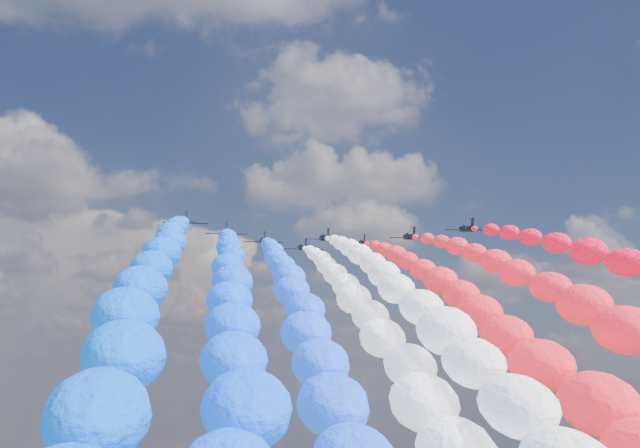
{
  "coord_description": "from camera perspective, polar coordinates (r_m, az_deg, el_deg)",
  "views": [
    {
      "loc": [
        -19.29,
        -154.71,
        78.81
      ],
      "look_at": [
        0.0,
        4.0,
        109.22
      ],
      "focal_mm": 47.41,
      "sensor_mm": 36.0,
      "label": 1
    }
  ],
  "objects": [
    {
      "name": "trail_0",
      "position": [
        86.05,
        -10.91,
        -4.1
      ],
      "size": [
        5.78,
        124.19,
        41.61
      ],
      "primitive_type": null,
      "color": "blue"
    },
    {
      "name": "trail_2",
      "position": [
        104.93,
        -2.04,
        -5.45
      ],
      "size": [
        5.78,
        124.19,
        41.61
      ],
      "primitive_type": null,
      "color": "#164BFC"
    },
    {
      "name": "jet_6",
      "position": [
        166.19,
        6.08,
        -0.87
      ],
      "size": [
        8.01,
        10.98,
        4.18
      ],
      "primitive_type": null,
      "rotation": [
        0.17,
        0.0,
        0.0
      ],
      "color": "black"
    },
    {
      "name": "trail_1",
      "position": [
        95.86,
        -6.11,
        -4.9
      ],
      "size": [
        5.78,
        124.19,
        41.61
      ],
      "primitive_type": null,
      "color": "#0A48FA"
    },
    {
      "name": "trail_3",
      "position": [
        102.0,
        4.89,
        -5.27
      ],
      "size": [
        5.78,
        124.19,
        41.61
      ],
      "primitive_type": null,
      "color": "white"
    },
    {
      "name": "jet_2",
      "position": [
        170.41,
        -3.84,
        -1.15
      ],
      "size": [
        8.1,
        11.05,
        4.18
      ],
      "primitive_type": null,
      "rotation": [
        0.17,
        0.0,
        0.01
      ],
      "color": "black"
    },
    {
      "name": "jet_1",
      "position": [
        161.56,
        -6.35,
        -0.57
      ],
      "size": [
        8.08,
        11.03,
        4.18
      ],
      "primitive_type": null,
      "rotation": [
        0.17,
        0.0,
        -0.01
      ],
      "color": "black"
    },
    {
      "name": "jet_4",
      "position": [
        178.77,
        -1.16,
        -1.62
      ],
      "size": [
        8.69,
        11.46,
        4.18
      ],
      "primitive_type": null,
      "rotation": [
        0.17,
        0.0,
        0.06
      ],
      "color": "black"
    },
    {
      "name": "trail_6",
      "position": [
        103.19,
        14.24,
        -5.04
      ],
      "size": [
        5.78,
        124.19,
        41.61
      ],
      "primitive_type": null,
      "color": "red"
    },
    {
      "name": "jet_7",
      "position": [
        159.08,
        9.89,
        -0.32
      ],
      "size": [
        8.23,
        11.14,
        4.18
      ],
      "primitive_type": null,
      "rotation": [
        0.17,
        0.0,
        -0.02
      ],
      "color": "black"
    },
    {
      "name": "jet_0",
      "position": [
        151.78,
        -9.07,
        0.15
      ],
      "size": [
        8.68,
        11.46,
        4.18
      ],
      "primitive_type": null,
      "rotation": [
        0.17,
        0.0,
        0.06
      ],
      "color": "black"
    },
    {
      "name": "jet_3",
      "position": [
        166.83,
        0.34,
        -0.96
      ],
      "size": [
        8.47,
        11.31,
        4.18
      ],
      "primitive_type": null,
      "rotation": [
        0.17,
        0.0,
        0.04
      ],
      "color": "black"
    },
    {
      "name": "trail_4",
      "position": [
        113.73,
        2.06,
        -5.87
      ],
      "size": [
        5.78,
        124.19,
        41.61
      ],
      "primitive_type": null,
      "color": "white"
    },
    {
      "name": "trail_5",
      "position": [
        109.39,
        8.68,
        -5.56
      ],
      "size": [
        5.78,
        124.19,
        41.61
      ],
      "primitive_type": null,
      "color": "red"
    },
    {
      "name": "jet_5",
      "position": [
        173.5,
        2.89,
        -1.33
      ],
      "size": [
        8.71,
        11.47,
        4.18
      ],
      "primitive_type": null,
      "rotation": [
        0.17,
        0.0,
        -0.07
      ],
      "color": "black"
    }
  ]
}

